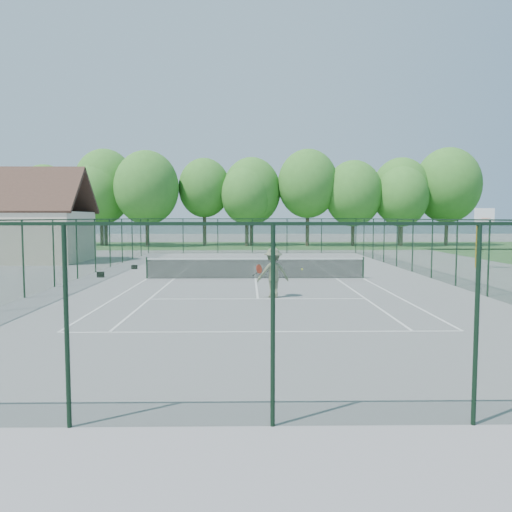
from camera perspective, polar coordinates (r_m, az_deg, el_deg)
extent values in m
plane|color=gray|center=(25.37, -0.07, -2.58)|extent=(140.00, 140.00, 0.00)
cube|color=#3B6D32|center=(55.26, -0.51, 1.21)|extent=(80.00, 16.00, 0.01)
cube|color=white|center=(37.19, -0.33, -0.35)|extent=(10.97, 0.08, 0.01)
cube|color=white|center=(13.65, 0.64, -8.64)|extent=(10.97, 0.08, 0.01)
cube|color=white|center=(31.73, -0.23, -1.17)|extent=(8.23, 0.08, 0.01)
cube|color=white|center=(19.03, 0.20, -4.91)|extent=(8.23, 0.08, 0.01)
cube|color=white|center=(26.03, 12.11, -2.49)|extent=(0.08, 23.77, 0.01)
cube|color=white|center=(25.88, -12.32, -2.54)|extent=(0.08, 23.77, 0.01)
cube|color=white|center=(25.76, 9.13, -2.52)|extent=(0.08, 23.77, 0.01)
cube|color=white|center=(25.64, -9.31, -2.56)|extent=(0.08, 23.77, 0.01)
cube|color=white|center=(25.37, -0.07, -2.57)|extent=(0.08, 12.80, 0.01)
cylinder|color=black|center=(25.82, -12.37, -1.33)|extent=(0.08, 0.08, 1.10)
cylinder|color=black|center=(25.97, 12.16, -1.30)|extent=(0.08, 0.08, 1.10)
cube|color=black|center=(25.31, -0.07, -1.46)|extent=(11.00, 0.02, 0.96)
cube|color=white|center=(25.27, -0.07, -0.33)|extent=(11.00, 0.05, 0.07)
cube|color=#1A351E|center=(43.21, -0.41, 2.30)|extent=(18.00, 0.02, 3.00)
cube|color=#1A351E|center=(7.36, 1.93, -8.05)|extent=(18.00, 0.02, 3.00)
cube|color=#1A351E|center=(26.91, 19.47, 0.77)|extent=(0.02, 36.00, 3.00)
cube|color=#1A351E|center=(26.67, -19.79, 0.74)|extent=(0.02, 36.00, 3.00)
cube|color=black|center=(43.18, -0.41, 4.29)|extent=(18.00, 0.05, 0.05)
cube|color=black|center=(7.19, 1.96, 3.71)|extent=(18.00, 0.05, 0.05)
cube|color=black|center=(26.86, 19.55, 3.97)|extent=(0.05, 36.00, 0.05)
cube|color=black|center=(26.62, -19.88, 3.96)|extent=(0.05, 36.00, 0.05)
cube|color=beige|center=(38.52, -24.86, 2.01)|extent=(8.00, 6.00, 3.50)
cube|color=#432E23|center=(39.92, -24.13, 6.77)|extent=(8.60, 3.27, 3.27)
cube|color=#432E23|center=(37.18, -25.96, 6.92)|extent=(8.60, 3.27, 3.27)
cylinder|color=#3B291D|center=(57.50, -17.21, 3.23)|extent=(0.40, 0.40, 4.20)
ellipsoid|color=#3B7E2B|center=(57.56, -17.30, 7.11)|extent=(6.40, 6.40, 7.40)
cylinder|color=#3B291D|center=(55.19, -0.51, 3.38)|extent=(0.40, 0.40, 4.20)
ellipsoid|color=#3B7E2B|center=(55.26, -0.51, 7.43)|extent=(6.40, 6.40, 7.40)
cylinder|color=#3B291D|center=(57.70, 16.13, 3.25)|extent=(0.40, 0.40, 4.20)
ellipsoid|color=#3B7E2B|center=(57.77, 16.21, 7.12)|extent=(6.40, 6.40, 7.40)
cylinder|color=#CB9205|center=(33.62, 23.92, 1.75)|extent=(0.12, 0.12, 3.50)
cube|color=#CB9205|center=(33.19, 24.33, 4.47)|extent=(0.08, 0.90, 0.08)
cube|color=white|center=(32.78, 24.66, 4.21)|extent=(1.20, 0.05, 0.90)
torus|color=#EB4300|center=(32.57, 24.82, 3.94)|extent=(0.48, 0.48, 0.02)
cube|color=black|center=(27.05, -17.34, -2.04)|extent=(0.39, 0.27, 0.29)
cube|color=black|center=(30.83, -13.74, -1.23)|extent=(0.36, 0.26, 0.25)
imported|color=#61674C|center=(19.26, 1.98, -1.94)|extent=(1.35, 0.94, 1.92)
sphere|color=#B8CE2B|center=(19.74, 5.30, -1.52)|extent=(0.07, 0.07, 0.07)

